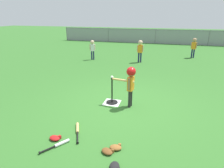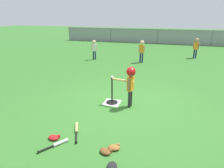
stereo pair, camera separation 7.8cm
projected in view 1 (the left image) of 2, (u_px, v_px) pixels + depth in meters
ground_plane at (125, 106)px, 5.15m from camera, size 60.00×60.00×0.00m
home_plate at (112, 102)px, 5.35m from camera, size 0.44×0.44×0.01m
batting_tee at (112, 99)px, 5.31m from camera, size 0.32×0.32×0.71m
baseball_on_tee at (112, 77)px, 5.10m from camera, size 0.07×0.07×0.07m
batter_child at (131, 79)px, 4.87m from camera, size 0.63×0.31×1.08m
fielder_deep_right at (140, 48)px, 9.54m from camera, size 0.33×0.22×1.10m
fielder_deep_center at (92, 47)px, 10.13m from camera, size 0.28×0.20×1.02m
fielder_near_right at (194, 45)px, 10.54m from camera, size 0.30×0.21×1.08m
spare_bat_silver at (59, 144)px, 3.60m from camera, size 0.38×0.51×0.06m
spare_bat_wood at (77, 130)px, 4.05m from camera, size 0.35×0.65×0.06m
glove_by_plate at (107, 151)px, 3.41m from camera, size 0.27×0.24×0.07m
glove_near_bats at (116, 147)px, 3.51m from camera, size 0.24×0.19×0.07m
glove_tossed_aside at (55, 138)px, 3.77m from camera, size 0.25×0.20×0.07m
glove_outfield_drop at (115, 167)px, 3.07m from camera, size 0.20×0.24×0.07m
outfield_fence at (155, 36)px, 15.69m from camera, size 16.06×0.06×1.15m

